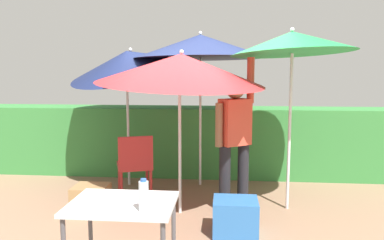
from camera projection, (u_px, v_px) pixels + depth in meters
ground_plane at (190, 213)px, 4.55m from camera, size 24.00×24.00×0.00m
hedge_row at (200, 141)px, 6.22m from camera, size 8.00×0.70×1.12m
umbrella_rainbow at (129, 61)px, 5.43m from camera, size 1.84×1.78×2.33m
umbrella_orange at (181, 69)px, 4.34m from camera, size 2.00×2.00×2.02m
umbrella_yellow at (200, 47)px, 5.42m from camera, size 1.96×1.96×2.29m
umbrella_navy at (292, 43)px, 4.42m from camera, size 1.49×1.48×2.24m
person_vendor at (235, 135)px, 4.55m from camera, size 0.50×0.39×1.88m
chair_plastic at (135, 163)px, 4.90m from camera, size 0.56×0.56×0.89m
cooler_box at (235, 217)px, 3.93m from camera, size 0.47×0.38×0.38m
crate_cardboard at (91, 199)px, 4.52m from camera, size 0.41×0.37×0.34m
folding_table at (123, 213)px, 2.86m from camera, size 0.80×0.60×0.72m
bottle_water at (144, 196)px, 2.64m from camera, size 0.07×0.07×0.24m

